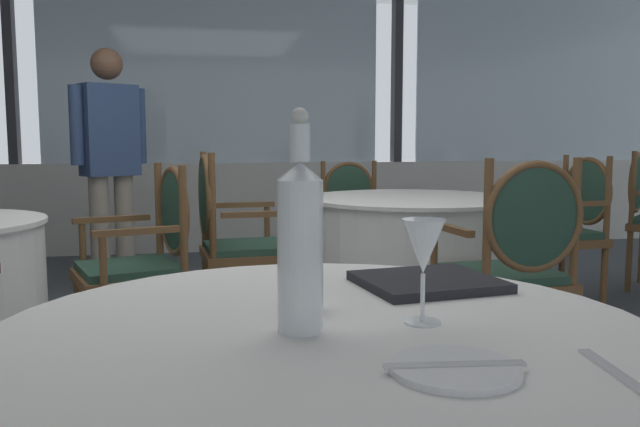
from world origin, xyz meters
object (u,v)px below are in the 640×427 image
at_px(water_tumbler, 304,286).
at_px(menu_book, 428,282).
at_px(water_bottle, 300,242).
at_px(diner_person_0, 110,156).
at_px(dining_chair_0_1, 569,220).
at_px(wine_glass, 423,249).
at_px(dining_chair_0_2, 354,213).
at_px(dining_chair_0_3, 229,231).
at_px(dining_chair_3_3, 148,249).
at_px(dining_chair_0_0, 516,256).
at_px(side_plate, 455,369).

height_order(water_tumbler, menu_book, water_tumbler).
height_order(water_bottle, diner_person_0, diner_person_0).
bearing_deg(menu_book, dining_chair_0_1, 44.22).
distance_m(wine_glass, dining_chair_0_2, 3.59).
bearing_deg(dining_chair_0_3, water_tumbler, -94.14).
bearing_deg(dining_chair_0_1, wine_glass, 48.73).
distance_m(water_bottle, water_tumbler, 0.19).
bearing_deg(dining_chair_0_1, dining_chair_3_3, 6.78).
distance_m(dining_chair_0_1, diner_person_0, 3.03).
bearing_deg(dining_chair_3_3, water_bottle, 82.53).
relative_size(dining_chair_0_0, diner_person_0, 0.59).
xyz_separation_m(water_bottle, dining_chair_0_1, (2.09, 2.56, -0.32)).
xyz_separation_m(dining_chair_0_0, diner_person_0, (-1.88, 2.13, 0.38)).
bearing_deg(diner_person_0, side_plate, 162.97).
distance_m(wine_glass, dining_chair_0_0, 1.71).
bearing_deg(side_plate, dining_chair_0_0, 59.83).
distance_m(water_tumbler, dining_chair_0_0, 1.70).
distance_m(dining_chair_0_1, dining_chair_3_3, 2.54).
bearing_deg(dining_chair_0_3, dining_chair_0_1, 0.00).
relative_size(water_tumbler, diner_person_0, 0.05).
bearing_deg(dining_chair_0_3, menu_book, -86.12).
bearing_deg(wine_glass, side_plate, -99.23).
bearing_deg(wine_glass, menu_book, 67.96).
bearing_deg(dining_chair_0_1, water_tumbler, 44.52).
bearing_deg(side_plate, dining_chair_0_2, 78.28).
bearing_deg(side_plate, diner_person_0, 103.73).
bearing_deg(dining_chair_0_3, dining_chair_3_3, -144.63).
bearing_deg(dining_chair_0_0, water_tumbler, 133.99).
relative_size(water_bottle, water_tumbler, 4.49).
xyz_separation_m(side_plate, dining_chair_0_1, (1.91, 2.79, -0.17)).
height_order(dining_chair_0_0, dining_chair_0_3, dining_chair_0_3).
relative_size(wine_glass, dining_chair_0_0, 0.18).
bearing_deg(diner_person_0, dining_chair_0_2, -122.42).
xyz_separation_m(dining_chair_0_3, dining_chair_3_3, (-0.39, -0.34, -0.03)).
bearing_deg(wine_glass, dining_chair_3_3, 106.80).
xyz_separation_m(water_bottle, water_tumbler, (0.03, 0.15, -0.11)).
relative_size(dining_chair_0_3, dining_chair_3_3, 1.05).
relative_size(dining_chair_3_3, diner_person_0, 0.56).
xyz_separation_m(wine_glass, dining_chair_0_0, (0.92, 1.41, -0.29)).
distance_m(water_tumbler, diner_person_0, 3.50).
xyz_separation_m(side_plate, dining_chair_0_2, (0.77, 3.73, -0.20)).
distance_m(water_bottle, diner_person_0, 3.63).
relative_size(dining_chair_0_0, dining_chair_0_1, 1.02).
distance_m(side_plate, wine_glass, 0.27).
relative_size(water_bottle, wine_glass, 2.02).
xyz_separation_m(water_tumbler, dining_chair_0_1, (2.06, 2.41, -0.21)).
bearing_deg(dining_chair_3_3, side_plate, 85.69).
distance_m(menu_book, dining_chair_0_3, 2.13).
height_order(dining_chair_0_3, dining_chair_3_3, dining_chair_0_3).
height_order(wine_glass, dining_chair_3_3, dining_chair_3_3).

